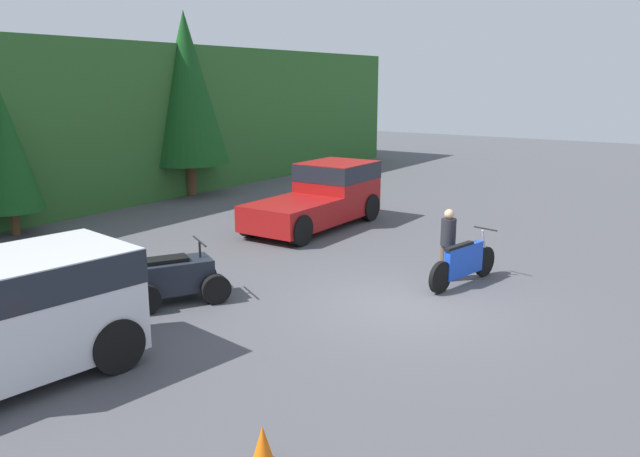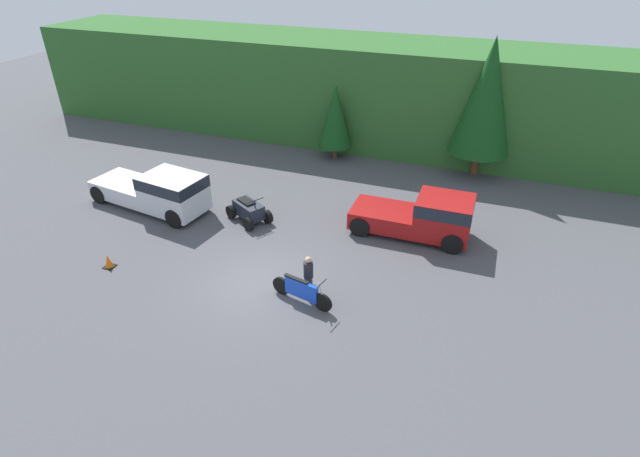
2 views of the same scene
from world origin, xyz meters
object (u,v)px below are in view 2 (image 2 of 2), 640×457
pickup_truck_red (425,215)px  rider_person (308,275)px  pickup_truck_second (159,190)px  traffic_cone (108,262)px  quad_atv (249,211)px  dirt_bike (302,291)px

pickup_truck_red → rider_person: 6.36m
pickup_truck_second → traffic_cone: (0.88, -4.67, -0.77)m
pickup_truck_red → quad_atv: 7.81m
dirt_bike → quad_atv: (-4.46, 4.57, -0.00)m
pickup_truck_second → traffic_cone: 4.82m
dirt_bike → traffic_cone: 7.95m
quad_atv → rider_person: bearing=-12.7°
dirt_bike → traffic_cone: (-7.92, -0.66, -0.24)m
dirt_bike → quad_atv: quad_atv is taller
pickup_truck_second → quad_atv: 4.41m
rider_person → traffic_cone: size_ratio=3.04×
traffic_cone → rider_person: bearing=7.8°
pickup_truck_red → traffic_cone: size_ratio=9.25×
pickup_truck_red → dirt_bike: 6.81m
pickup_truck_second → dirt_bike: 9.69m
pickup_truck_second → quad_atv: pickup_truck_second is taller
pickup_truck_second → quad_atv: size_ratio=2.59×
rider_person → traffic_cone: (-8.01, -1.10, -0.66)m
quad_atv → rider_person: rider_person is taller
pickup_truck_second → rider_person: pickup_truck_second is taller
traffic_cone → pickup_truck_red: bearing=30.8°
pickup_truck_second → quad_atv: (4.34, 0.55, -0.52)m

